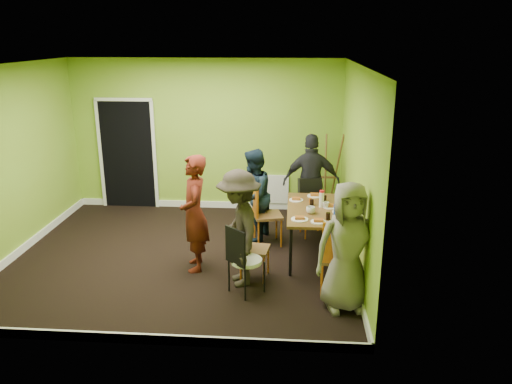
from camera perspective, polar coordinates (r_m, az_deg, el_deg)
ground at (r=7.66m, az=-8.28°, el=-7.25°), size 5.00×5.00×0.00m
room_walls at (r=7.35m, az=-8.73°, el=-0.09°), size 5.04×4.54×2.82m
dining_table at (r=7.39m, az=7.10°, el=-2.30°), size 0.90×1.50×0.75m
chair_left_far at (r=7.79m, az=0.74°, el=-2.04°), size 0.52×0.51×1.03m
chair_left_near at (r=6.76m, az=-0.79°, el=-5.83°), size 0.42×0.42×0.90m
chair_back_end at (r=8.31m, az=6.23°, el=-0.32°), size 0.47×0.52×0.93m
chair_front_end at (r=6.37m, az=9.29°, el=-6.94°), size 0.44×0.45×1.02m
chair_bentwood at (r=6.35m, az=-1.55°, el=-7.44°), size 0.51×0.51×0.92m
easel at (r=9.08m, az=7.87°, el=1.89°), size 0.62×0.58×1.55m
plate_near_left at (r=7.71m, az=4.61°, el=-0.92°), size 0.21×0.21×0.01m
plate_near_right at (r=6.92m, az=5.00°, el=-3.13°), size 0.24×0.24×0.01m
plate_far_back at (r=7.93m, az=6.70°, el=-0.45°), size 0.23×0.23×0.01m
plate_far_front at (r=6.85m, az=7.15°, el=-3.40°), size 0.22×0.22×0.01m
plate_wall_back at (r=7.46m, az=8.49°, el=-1.70°), size 0.22×0.22×0.01m
plate_wall_front at (r=7.28m, az=9.67°, el=-2.25°), size 0.24×0.24×0.01m
thermos at (r=7.42m, az=7.50°, el=-0.88°), size 0.07×0.07×0.23m
blue_bottle at (r=6.99m, az=9.17°, el=-2.19°), size 0.08×0.08×0.21m
orange_bottle at (r=7.60m, az=6.22°, el=-0.96°), size 0.03×0.03×0.08m
glass_mid at (r=7.50m, az=6.38°, el=-1.19°), size 0.06×0.06×0.09m
glass_back at (r=7.71m, az=7.84°, el=-0.73°), size 0.06×0.06×0.09m
glass_front at (r=6.94m, az=8.24°, el=-2.76°), size 0.06×0.06×0.10m
cup_a at (r=7.16m, az=6.26°, el=-2.07°), size 0.13×0.13×0.10m
cup_b at (r=7.41m, az=7.98°, el=-1.48°), size 0.10×0.10×0.09m
person_standing at (r=6.96m, az=-7.06°, el=-2.44°), size 0.52×0.67×1.65m
person_left_far at (r=7.91m, az=-0.32°, el=-0.42°), size 0.74×0.85×1.50m
person_left_near at (r=6.51m, az=-1.94°, el=-4.17°), size 0.84×1.13×1.56m
person_back_end at (r=8.45m, az=6.35°, el=1.14°), size 0.98×0.44×1.64m
person_front_end at (r=6.01m, az=10.42°, el=-6.22°), size 0.86×0.63×1.60m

